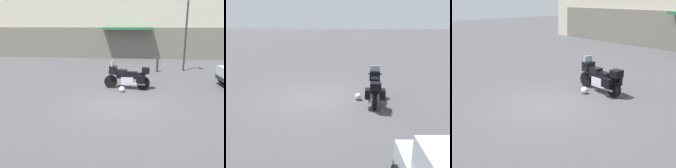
{
  "view_description": "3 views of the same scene",
  "coord_description": "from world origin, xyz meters",
  "views": [
    {
      "loc": [
        0.74,
        -8.88,
        3.14
      ],
      "look_at": [
        -0.28,
        0.34,
        0.76
      ],
      "focal_mm": 37.95,
      "sensor_mm": 36.0,
      "label": 1
    },
    {
      "loc": [
        9.47,
        1.4,
        3.61
      ],
      "look_at": [
        0.43,
        1.0,
        0.8
      ],
      "focal_mm": 38.22,
      "sensor_mm": 36.0,
      "label": 2
    },
    {
      "loc": [
        7.36,
        -5.57,
        3.66
      ],
      "look_at": [
        0.46,
        0.39,
        0.8
      ],
      "focal_mm": 44.1,
      "sensor_mm": 36.0,
      "label": 3
    }
  ],
  "objects": [
    {
      "name": "motorcycle",
      "position": [
        0.27,
        2.48,
        0.62
      ],
      "size": [
        2.26,
        0.81,
        1.36
      ],
      "rotation": [
        0.0,
        0.0,
        3.06
      ],
      "color": "black",
      "rests_on": "ground"
    },
    {
      "name": "ground_plane",
      "position": [
        0.0,
        0.0,
        0.0
      ],
      "size": [
        80.0,
        80.0,
        0.0
      ],
      "primitive_type": "plane",
      "color": "#424244"
    },
    {
      "name": "helmet",
      "position": [
        0.03,
        1.83,
        0.14
      ],
      "size": [
        0.28,
        0.28,
        0.28
      ],
      "primitive_type": "sphere",
      "color": "silver",
      "rests_on": "ground"
    }
  ]
}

